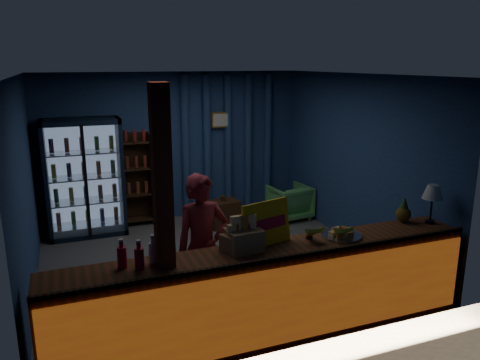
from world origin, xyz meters
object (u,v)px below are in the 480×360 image
(pastry_tray, at_px, (341,234))
(table_lamp, at_px, (433,193))
(shopkeeper, at_px, (203,247))
(green_chair, at_px, (290,202))

(pastry_tray, height_order, table_lamp, table_lamp)
(shopkeeper, distance_m, table_lamp, 2.67)
(green_chair, relative_size, pastry_tray, 1.55)
(green_chair, xyz_separation_m, pastry_tray, (-1.04, -3.22, 0.67))
(green_chair, bearing_deg, shopkeeper, 41.50)
(green_chair, distance_m, table_lamp, 3.38)
(pastry_tray, bearing_deg, green_chair, 72.09)
(green_chair, height_order, table_lamp, table_lamp)
(shopkeeper, distance_m, pastry_tray, 1.50)
(green_chair, height_order, pastry_tray, pastry_tray)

